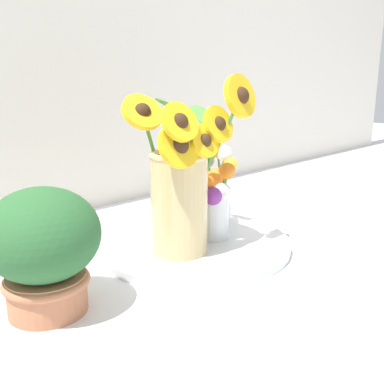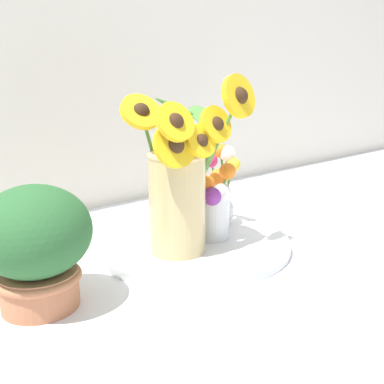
# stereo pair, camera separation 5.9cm
# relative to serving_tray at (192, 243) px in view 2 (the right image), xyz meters

# --- Properties ---
(ground_plane) EXTENTS (6.00, 6.00, 0.00)m
(ground_plane) POSITION_rel_serving_tray_xyz_m (0.01, -0.06, -0.01)
(ground_plane) COLOR silver
(serving_tray) EXTENTS (0.43, 0.43, 0.02)m
(serving_tray) POSITION_rel_serving_tray_xyz_m (0.00, 0.00, 0.00)
(serving_tray) COLOR silver
(serving_tray) RESTS_ON ground_plane
(mason_jar_sunflowers) EXTENTS (0.25, 0.21, 0.37)m
(mason_jar_sunflowers) POSITION_rel_serving_tray_xyz_m (-0.06, -0.04, 0.15)
(mason_jar_sunflowers) COLOR #D1B77A
(mason_jar_sunflowers) RESTS_ON serving_tray
(vase_small_center) EXTENTS (0.09, 0.08, 0.17)m
(vase_small_center) POSITION_rel_serving_tray_xyz_m (0.04, -0.03, 0.08)
(vase_small_center) COLOR white
(vase_small_center) RESTS_ON serving_tray
(vase_bulb_right) EXTENTS (0.08, 0.09, 0.20)m
(vase_bulb_right) POSITION_rel_serving_tray_xyz_m (0.12, 0.03, 0.09)
(vase_bulb_right) COLOR white
(vase_bulb_right) RESTS_ON serving_tray
(potted_plant) EXTENTS (0.18, 0.18, 0.21)m
(potted_plant) POSITION_rel_serving_tray_xyz_m (-0.36, -0.04, 0.10)
(potted_plant) COLOR #B7704C
(potted_plant) RESTS_ON ground_plane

